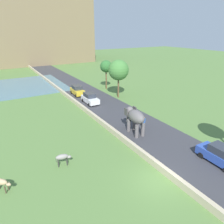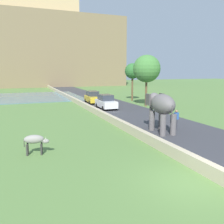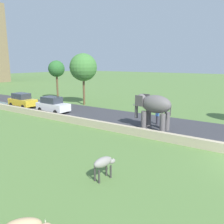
{
  "view_description": "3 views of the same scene",
  "coord_description": "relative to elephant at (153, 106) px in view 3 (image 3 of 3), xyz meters",
  "views": [
    {
      "loc": [
        -9.86,
        -9.21,
        11.43
      ],
      "look_at": [
        2.26,
        10.96,
        1.84
      ],
      "focal_mm": 32.18,
      "sensor_mm": 36.0,
      "label": 1
    },
    {
      "loc": [
        -6.51,
        -7.52,
        4.68
      ],
      "look_at": [
        0.06,
        9.31,
        1.56
      ],
      "focal_mm": 38.15,
      "sensor_mm": 36.0,
      "label": 2
    },
    {
      "loc": [
        -14.39,
        -0.22,
        5.64
      ],
      "look_at": [
        0.3,
        9.77,
        1.84
      ],
      "focal_mm": 37.52,
      "sensor_mm": 36.0,
      "label": 3
    }
  ],
  "objects": [
    {
      "name": "road_surface",
      "position": [
        1.56,
        12.28,
        -2.01
      ],
      "size": [
        7.0,
        120.0,
        0.06
      ],
      "primitive_type": "cube",
      "color": "#38383D",
      "rests_on": "ground"
    },
    {
      "name": "barrier_wall",
      "position": [
        -2.24,
        10.28,
        -1.71
      ],
      "size": [
        0.4,
        110.0,
        0.64
      ],
      "primitive_type": "cube",
      "color": "tan",
      "rests_on": "ground"
    },
    {
      "name": "elephant",
      "position": [
        0.0,
        0.0,
        0.0
      ],
      "size": [
        1.59,
        3.51,
        2.99
      ],
      "color": "#605B5B",
      "rests_on": "ground"
    },
    {
      "name": "person_beside_elephant",
      "position": [
        1.62,
        0.29,
        -1.16
      ],
      "size": [
        0.36,
        0.22,
        1.63
      ],
      "color": "#33333D",
      "rests_on": "ground"
    },
    {
      "name": "car_white",
      "position": [
        -0.02,
        12.33,
        -1.14
      ],
      "size": [
        1.86,
        4.03,
        1.8
      ],
      "color": "white",
      "rests_on": "ground"
    },
    {
      "name": "car_yellow",
      "position": [
        -0.01,
        17.96,
        -1.14
      ],
      "size": [
        1.93,
        4.07,
        1.8
      ],
      "color": "gold",
      "rests_on": "ground"
    },
    {
      "name": "cow_grey",
      "position": [
        -9.3,
        -1.64,
        -1.2
      ],
      "size": [
        1.42,
        0.64,
        1.15
      ],
      "color": "gray",
      "rests_on": "ground"
    },
    {
      "name": "tree_mid",
      "position": [
        6.79,
        18.82,
        2.59
      ],
      "size": [
        2.42,
        2.42,
        5.89
      ],
      "color": "brown",
      "rests_on": "ground"
    },
    {
      "name": "tree_far",
      "position": [
        5.86,
        12.73,
        2.93
      ],
      "size": [
        3.6,
        3.6,
        6.79
      ],
      "color": "brown",
      "rests_on": "ground"
    }
  ]
}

